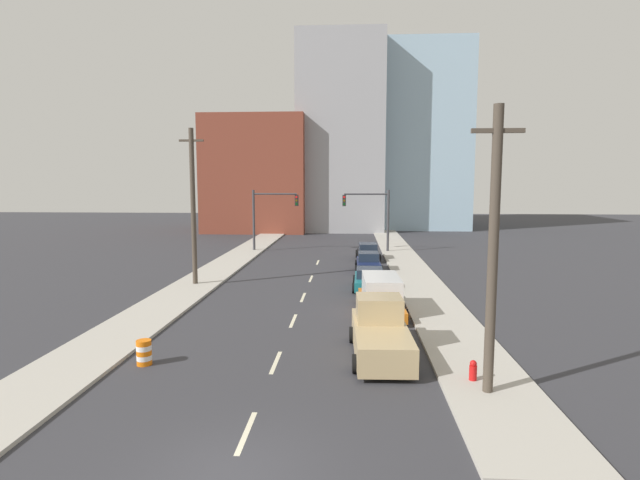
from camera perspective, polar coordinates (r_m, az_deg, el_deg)
The scene contains 23 objects.
ground_plane at distance 13.16m, azimuth -10.39°, elevation -24.87°, with size 200.00×200.00×0.00m, color #333338.
sidewalk_left at distance 57.53m, azimuth -6.79°, elevation -0.22°, with size 3.19×90.64×0.14m.
sidewalk_right at distance 56.79m, azimuth 8.24°, elevation -0.33°, with size 3.19×90.64×0.14m.
lane_stripe_at_2m at distance 14.85m, azimuth -8.41°, elevation -20.91°, with size 0.16×2.40×0.01m, color beige.
lane_stripe_at_7m at distance 19.71m, azimuth -5.07°, elevation -13.74°, with size 0.16×2.40×0.01m, color beige.
lane_stripe_at_13m at distance 25.16m, azimuth -3.08°, elevation -9.19°, with size 0.16×2.40×0.01m, color beige.
lane_stripe_at_18m at distance 30.07m, azimuth -1.95°, elevation -6.56°, with size 0.16×2.40×0.01m, color beige.
lane_stripe_at_24m at distance 35.75m, azimuth -1.05°, elevation -4.44°, with size 0.16×2.40×0.01m, color beige.
lane_stripe_at_31m at distance 42.98m, azimuth -0.26°, elevation -2.57°, with size 0.16×2.40×0.01m, color beige.
building_brick_left at distance 73.91m, azimuth -6.78°, elevation 7.39°, with size 14.00×16.00×15.87m.
building_office_center at distance 77.01m, azimuth 2.47°, elevation 11.54°, with size 12.00×20.00×26.98m.
building_glass_right at distance 81.66m, azimuth 11.17°, elevation 11.07°, with size 13.00×20.00×26.79m.
traffic_signal_left at distance 49.80m, azimuth -6.10°, elevation 3.27°, with size 4.60×0.35×6.12m.
traffic_signal_right at distance 49.15m, azimuth 6.26°, elevation 3.22°, with size 4.60×0.35×6.12m.
utility_pole_right_near at distance 16.49m, azimuth 19.18°, elevation -1.15°, with size 1.60×0.32×9.21m.
utility_pole_left_mid at distance 33.83m, azimuth -14.30°, elevation 3.77°, with size 1.60×0.32×10.34m.
traffic_barrel at distance 20.36m, azimuth -19.47°, elevation -12.03°, with size 0.56×0.56×0.95m.
fire_hydrant at distance 18.33m, azimuth 17.09°, elevation -14.25°, with size 0.26×0.26×0.84m.
pickup_truck_tan at distance 20.25m, azimuth 6.91°, elevation -10.52°, with size 2.50×5.64×2.24m.
box_truck_orange at distance 26.45m, azimuth 6.98°, elevation -6.32°, with size 2.50×5.83×2.02m.
sedan_teal at distance 32.39m, azimuth 5.68°, elevation -4.50°, with size 2.24×4.30×1.37m.
sedan_navy at distance 38.60m, azimuth 5.55°, elevation -2.61°, with size 2.04×4.26×1.51m.
sedan_black at distance 44.46m, azimuth 5.49°, elevation -1.41°, with size 2.15×4.63×1.48m.
Camera 1 is at (2.84, -10.87, 6.84)m, focal length 28.00 mm.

